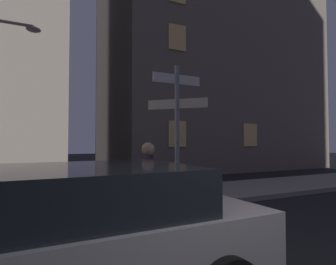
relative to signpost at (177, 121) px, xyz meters
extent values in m
cube|color=gray|center=(-1.44, 0.99, -2.08)|extent=(40.00, 2.68, 0.14)
cylinder|color=gray|center=(0.00, 0.00, -0.30)|extent=(0.12, 0.12, 3.42)
cube|color=white|center=(0.00, 0.00, 1.06)|extent=(1.33, 0.03, 0.24)
cube|color=beige|center=(0.00, 0.00, 0.43)|extent=(1.12, 1.12, 0.24)
cube|color=beige|center=(-3.24, -3.31, -1.51)|extent=(4.37, 1.90, 0.58)
cube|color=#23282D|center=(-2.93, -3.30, -1.00)|extent=(2.33, 1.72, 0.44)
cylinder|color=black|center=(-1.82, -2.37, -1.83)|extent=(0.64, 0.23, 0.64)
torus|color=black|center=(-2.14, -1.72, -1.79)|extent=(0.72, 0.07, 0.72)
torus|color=black|center=(-1.04, -1.71, -1.79)|extent=(0.72, 0.07, 0.72)
cylinder|color=#1959A5|center=(-1.59, -1.72, -1.54)|extent=(1.00, 0.05, 0.04)
cylinder|color=#26262D|center=(-1.49, -1.71, -1.07)|extent=(0.45, 0.32, 0.61)
sphere|color=tan|center=(-1.49, -1.71, -0.65)|extent=(0.22, 0.22, 0.22)
cylinder|color=black|center=(-1.54, -1.81, -1.57)|extent=(0.34, 0.12, 0.55)
cylinder|color=black|center=(-1.54, -1.63, -1.57)|extent=(0.34, 0.12, 0.55)
cube|color=#6B6056|center=(7.20, 8.87, 3.86)|extent=(13.20, 7.33, 12.02)
cube|color=#F2C672|center=(2.80, 5.17, -0.15)|extent=(0.90, 0.06, 1.20)
cube|color=#F2C672|center=(7.20, 5.17, -0.15)|extent=(0.90, 0.06, 1.20)
cube|color=#F2C672|center=(2.80, 5.17, 4.36)|extent=(0.90, 0.06, 1.20)
camera|label=1|loc=(-3.32, -6.17, -0.54)|focal=29.89mm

